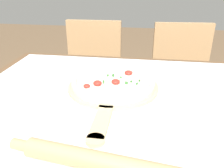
{
  "coord_description": "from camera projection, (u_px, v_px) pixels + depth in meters",
  "views": [
    {
      "loc": [
        0.06,
        -0.72,
        1.16
      ],
      "look_at": [
        -0.05,
        0.03,
        0.81
      ],
      "focal_mm": 38.0,
      "sensor_mm": 36.0,
      "label": 1
    }
  ],
  "objects": [
    {
      "name": "rolling_pin",
      "position": [
        100.0,
        162.0,
        0.5
      ],
      "size": [
        0.43,
        0.09,
        0.05
      ],
      "rotation": [
        0.0,
        0.0,
        -0.14
      ],
      "color": "tan",
      "rests_on": "towel_cloth"
    },
    {
      "name": "chair_right",
      "position": [
        180.0,
        81.0,
        1.6
      ],
      "size": [
        0.43,
        0.43,
        0.88
      ],
      "rotation": [
        0.0,
        0.0,
        0.07
      ],
      "color": "tan",
      "rests_on": "ground_plane"
    },
    {
      "name": "towel_cloth",
      "position": [
        125.0,
        97.0,
        0.82
      ],
      "size": [
        1.09,
        0.8,
        0.0
      ],
      "color": "silver",
      "rests_on": "dining_table"
    },
    {
      "name": "pizza_peel",
      "position": [
        112.0,
        89.0,
        0.85
      ],
      "size": [
        0.33,
        0.51,
        0.01
      ],
      "color": "#D6B784",
      "rests_on": "towel_cloth"
    },
    {
      "name": "chair_left",
      "position": [
        93.0,
        76.0,
        1.68
      ],
      "size": [
        0.41,
        0.41,
        0.88
      ],
      "rotation": [
        0.0,
        0.0,
        0.03
      ],
      "color": "tan",
      "rests_on": "ground_plane"
    },
    {
      "name": "pizza",
      "position": [
        113.0,
        82.0,
        0.87
      ],
      "size": [
        0.3,
        0.3,
        0.04
      ],
      "color": "beige",
      "rests_on": "pizza_peel"
    },
    {
      "name": "dining_table",
      "position": [
        124.0,
        128.0,
        0.87
      ],
      "size": [
        1.17,
        0.88,
        0.78
      ],
      "color": "brown",
      "rests_on": "ground_plane"
    }
  ]
}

